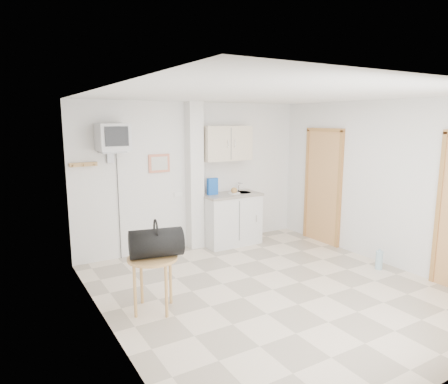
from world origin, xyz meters
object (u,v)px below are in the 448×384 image
round_table (153,265)px  duffel_bag (156,243)px  crt_television (113,138)px  water_bottle (379,260)px

round_table → duffel_bag: size_ratio=0.99×
crt_television → round_table: size_ratio=3.31×
crt_television → water_bottle: bearing=-34.5°
duffel_bag → crt_television: bearing=100.4°
round_table → duffel_bag: bearing=-18.5°
crt_television → duffel_bag: bearing=-91.6°
round_table → duffel_bag: 0.27m
crt_television → duffel_bag: 2.10m
crt_television → water_bottle: 4.36m
round_table → crt_television: bearing=86.9°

